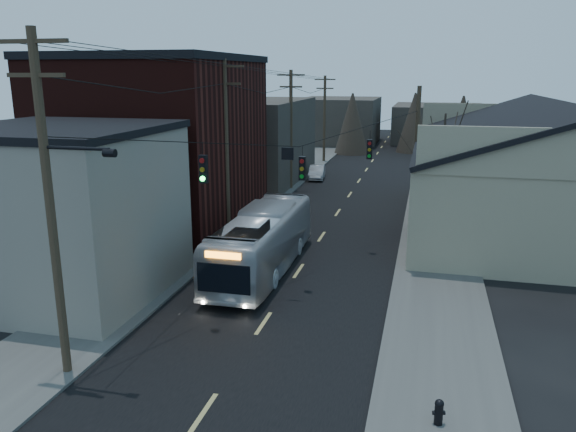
% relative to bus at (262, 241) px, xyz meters
% --- Properties ---
extents(road_surface, '(9.00, 110.00, 0.02)m').
position_rel_bus_xyz_m(road_surface, '(1.70, 16.37, -1.48)').
color(road_surface, black).
rests_on(road_surface, ground).
extents(sidewalk_left, '(4.00, 110.00, 0.12)m').
position_rel_bus_xyz_m(sidewalk_left, '(-4.80, 16.37, -1.43)').
color(sidewalk_left, '#474744').
rests_on(sidewalk_left, ground).
extents(sidewalk_right, '(4.00, 110.00, 0.12)m').
position_rel_bus_xyz_m(sidewalk_right, '(8.20, 16.37, -1.43)').
color(sidewalk_right, '#474744').
rests_on(sidewalk_right, ground).
extents(building_clapboard, '(8.00, 8.00, 7.00)m').
position_rel_bus_xyz_m(building_clapboard, '(-7.30, -4.63, 2.01)').
color(building_clapboard, gray).
rests_on(building_clapboard, ground).
extents(building_brick, '(10.00, 12.00, 10.00)m').
position_rel_bus_xyz_m(building_brick, '(-8.30, 6.37, 3.51)').
color(building_brick, black).
rests_on(building_brick, ground).
extents(building_left_far, '(9.00, 14.00, 7.00)m').
position_rel_bus_xyz_m(building_left_far, '(-7.80, 22.37, 2.01)').
color(building_left_far, '#36312B').
rests_on(building_left_far, ground).
extents(warehouse, '(16.16, 20.60, 7.73)m').
position_rel_bus_xyz_m(warehouse, '(14.70, 11.37, 1.21)').
color(warehouse, gray).
rests_on(warehouse, ground).
extents(building_far_left, '(10.00, 12.00, 6.00)m').
position_rel_bus_xyz_m(building_far_left, '(-4.30, 51.37, 1.51)').
color(building_far_left, '#36312B').
rests_on(building_far_left, ground).
extents(building_far_right, '(12.00, 14.00, 5.00)m').
position_rel_bus_xyz_m(building_far_right, '(8.70, 56.37, 1.01)').
color(building_far_right, '#36312B').
rests_on(building_far_right, ground).
extents(bare_tree, '(0.40, 0.40, 7.20)m').
position_rel_bus_xyz_m(bare_tree, '(8.20, 6.37, 2.11)').
color(bare_tree, black).
rests_on(bare_tree, ground).
extents(utility_lines, '(11.24, 45.28, 10.50)m').
position_rel_bus_xyz_m(utility_lines, '(-1.42, 10.52, 3.46)').
color(utility_lines, '#382B1E').
rests_on(utility_lines, ground).
extents(bus, '(2.52, 10.72, 2.98)m').
position_rel_bus_xyz_m(bus, '(0.00, 0.00, 0.00)').
color(bus, '#A6AAB1').
rests_on(bus, ground).
extents(parked_car, '(1.71, 3.82, 1.22)m').
position_rel_bus_xyz_m(parked_car, '(-2.10, 24.31, -0.88)').
color(parked_car, '#93959A').
rests_on(parked_car, ground).
extents(fire_hydrant, '(0.36, 0.25, 0.73)m').
position_rel_bus_xyz_m(fire_hydrant, '(8.07, -10.71, -0.98)').
color(fire_hydrant, black).
rests_on(fire_hydrant, sidewalk_right).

